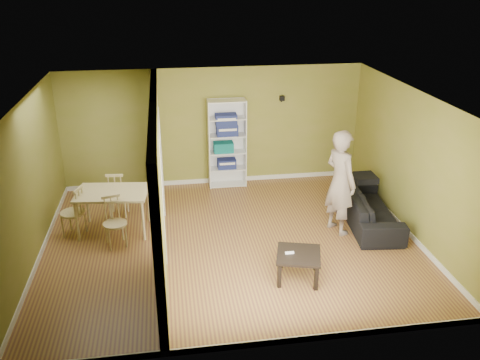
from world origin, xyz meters
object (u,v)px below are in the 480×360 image
(bookshelf, at_px, (227,143))
(dining_table, at_px, (112,196))
(chair_far, at_px, (118,193))
(sofa, at_px, (370,203))
(person, at_px, (341,173))
(coffee_table, at_px, (299,257))
(chair_near, at_px, (115,222))
(chair_left, at_px, (72,211))

(bookshelf, bearing_deg, dining_table, -141.22)
(dining_table, height_order, chair_far, chair_far)
(sofa, distance_m, chair_far, 4.84)
(bookshelf, bearing_deg, chair_far, -152.28)
(chair_far, bearing_deg, sofa, 173.36)
(person, height_order, coffee_table, person)
(person, bearing_deg, chair_far, 50.82)
(person, height_order, dining_table, person)
(dining_table, bearing_deg, chair_near, -84.02)
(bookshelf, xyz_separation_m, chair_near, (-2.26, -2.42, -0.52))
(sofa, bearing_deg, chair_left, 92.66)
(dining_table, xyz_separation_m, chair_near, (0.06, -0.56, -0.26))
(coffee_table, bearing_deg, dining_table, 145.36)
(person, relative_size, bookshelf, 1.17)
(chair_left, bearing_deg, sofa, 103.27)
(person, distance_m, bookshelf, 3.02)
(sofa, relative_size, chair_near, 2.34)
(person, height_order, chair_left, person)
(dining_table, relative_size, chair_near, 1.40)
(bookshelf, bearing_deg, chair_near, -133.08)
(chair_left, height_order, chair_far, chair_left)
(dining_table, bearing_deg, chair_left, -175.74)
(person, distance_m, chair_near, 4.06)
(person, xyz_separation_m, chair_left, (-4.78, 0.55, -0.66))
(dining_table, bearing_deg, bookshelf, 38.78)
(sofa, distance_m, chair_near, 4.69)
(person, bearing_deg, dining_table, 59.74)
(coffee_table, relative_size, chair_near, 0.74)
(coffee_table, xyz_separation_m, chair_far, (-2.92, 2.69, 0.09))
(person, xyz_separation_m, chair_far, (-4.03, 1.26, -0.67))
(chair_near, relative_size, chair_far, 0.97)
(person, xyz_separation_m, bookshelf, (-1.73, 2.47, -0.17))
(person, distance_m, dining_table, 4.12)
(sofa, height_order, person, person)
(sofa, height_order, coffee_table, sofa)
(sofa, bearing_deg, dining_table, 91.47)
(chair_near, bearing_deg, sofa, -13.93)
(person, relative_size, dining_table, 1.80)
(sofa, bearing_deg, chair_far, 83.66)
(chair_near, xyz_separation_m, chair_far, (-0.03, 1.21, 0.02))
(chair_far, bearing_deg, coffee_table, 143.24)
(chair_far, bearing_deg, bookshelf, -146.34)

